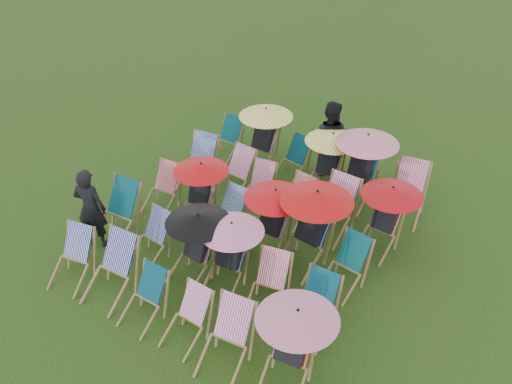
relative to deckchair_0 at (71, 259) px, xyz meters
The scene contains 33 objects.
ground 3.01m from the deckchair_0, 49.58° to the left, with size 100.00×100.00×0.00m, color black.
deckchair_0 is the anchor object (origin of this frame).
deckchair_1 0.80m from the deckchair_0, ahead, with size 0.70×0.95×1.01m.
deckchair_2 1.59m from the deckchair_0, ahead, with size 0.57×0.78×0.83m.
deckchair_3 2.39m from the deckchair_0, ahead, with size 0.59×0.79×0.82m.
deckchair_4 3.13m from the deckchair_0, ahead, with size 0.71×0.93×0.95m.
deckchair_5 4.05m from the deckchair_0, ahead, with size 1.11×1.19×1.32m.
deckchair_6 1.24m from the deckchair_0, 98.83° to the left, with size 0.73×0.98×1.02m.
deckchair_7 1.33m from the deckchair_0, 56.73° to the left, with size 0.62×0.82×0.85m.
deckchair_8 2.04m from the deckchair_0, 34.41° to the left, with size 1.07×1.13×1.27m.
deckchair_9 2.59m from the deckchair_0, 29.60° to the left, with size 1.04×1.10×1.23m.
deckchair_10 3.29m from the deckchair_0, 21.45° to the left, with size 0.71×0.90×0.88m.
deckchair_11 4.04m from the deckchair_0, 16.29° to the left, with size 0.62×0.85×0.91m.
deckchair_12 2.35m from the deckchair_0, 91.49° to the left, with size 0.62×0.84×0.87m.
deckchair_13 2.56m from the deckchair_0, 71.99° to the left, with size 1.03×1.11×1.22m.
deckchair_14 2.77m from the deckchair_0, 57.98° to the left, with size 0.64×0.85×0.87m.
deckchair_15 3.37m from the deckchair_0, 44.63° to the left, with size 1.08×1.13×1.28m.
deckchair_16 3.96m from the deckchair_0, 38.58° to the left, with size 1.22×1.30×1.45m.
deckchair_17 4.48m from the deckchair_0, 30.12° to the left, with size 0.69×0.88×0.88m.
deckchair_18 3.43m from the deckchair_0, 89.90° to the left, with size 0.76×0.98×0.99m.
deckchair_19 3.62m from the deckchair_0, 76.64° to the left, with size 0.72×0.92×0.93m.
deckchair_20 3.77m from the deckchair_0, 67.17° to the left, with size 0.64×0.82×0.82m.
deckchair_21 4.12m from the deckchair_0, 56.05° to the left, with size 0.65×0.83×0.83m.
deckchair_22 4.62m from the deckchair_0, 48.33° to the left, with size 0.73×0.99×1.03m.
deckchair_23 5.33m from the deckchair_0, 41.20° to the left, with size 1.07×1.12×1.27m.
deckchair_24 4.60m from the deckchair_0, 91.48° to the left, with size 0.61×0.83×0.88m.
deckchair_25 4.78m from the deckchair_0, 80.90° to the left, with size 1.14×1.18×1.35m.
deckchair_26 4.89m from the deckchair_0, 71.73° to the left, with size 0.71×0.88×0.86m.
deckchair_27 5.18m from the deckchair_0, 62.76° to the left, with size 1.09×1.15×1.29m.
deckchair_28 5.57m from the deckchair_0, 56.87° to the left, with size 1.22×1.27×1.44m.
deckchair_29 6.16m from the deckchair_0, 49.19° to the left, with size 0.79×1.02×1.03m.
person_left 1.01m from the deckchair_0, 112.84° to the left, with size 0.57×0.37×1.57m, color black.
person_rear 5.65m from the deckchair_0, 68.18° to the left, with size 0.81×0.63×1.67m, color black.
Camera 1 is at (4.40, -6.60, 6.68)m, focal length 40.00 mm.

